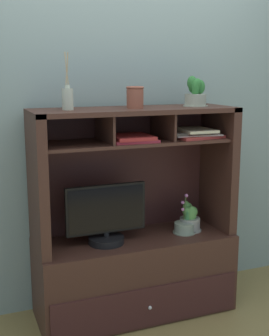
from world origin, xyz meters
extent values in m
cube|color=olive|center=(0.00, 0.00, -0.01)|extent=(6.00, 6.00, 0.02)
cube|color=#839998|center=(0.00, 0.28, 1.40)|extent=(6.00, 0.02, 2.80)
cube|color=#40241D|center=(0.00, 0.00, 0.27)|extent=(1.32, 0.50, 0.54)
cube|color=#3A1C1C|center=(0.00, -0.26, 0.15)|extent=(1.27, 0.01, 0.27)
sphere|color=silver|center=(0.00, -0.27, 0.15)|extent=(0.02, 0.02, 0.02)
cube|color=#40241D|center=(-0.63, 0.00, 0.97)|extent=(0.06, 0.44, 0.86)
cube|color=#40241D|center=(0.63, 0.00, 0.97)|extent=(0.06, 0.44, 0.86)
cube|color=#3A1C1C|center=(0.00, 0.21, 0.95)|extent=(1.26, 0.02, 0.83)
cube|color=#40241D|center=(0.00, 0.00, 1.38)|extent=(1.32, 0.44, 0.03)
cube|color=#40241D|center=(0.00, 0.00, 1.18)|extent=(1.20, 0.40, 0.02)
cube|color=#40241D|center=(-0.20, 0.00, 1.28)|extent=(0.02, 0.38, 0.17)
cube|color=#40241D|center=(0.20, 0.00, 1.28)|extent=(0.02, 0.38, 0.17)
cylinder|color=black|center=(-0.21, -0.04, 0.56)|extent=(0.23, 0.23, 0.04)
cylinder|color=black|center=(-0.21, -0.04, 0.60)|extent=(0.04, 0.04, 0.03)
cube|color=black|center=(-0.21, -0.04, 0.77)|extent=(0.53, 0.03, 0.32)
cube|color=black|center=(-0.21, -0.05, 0.77)|extent=(0.50, 0.00, 0.29)
cylinder|color=gray|center=(0.35, -0.05, 0.57)|extent=(0.14, 0.14, 0.07)
cylinder|color=gray|center=(0.35, -0.05, 0.54)|extent=(0.16, 0.16, 0.01)
cylinder|color=#4C6B38|center=(0.35, -0.05, 0.71)|extent=(0.01, 0.03, 0.19)
sphere|color=#C875BC|center=(0.33, -0.05, 0.71)|extent=(0.02, 0.02, 0.02)
sphere|color=#C875BC|center=(0.33, -0.05, 0.75)|extent=(0.02, 0.02, 0.02)
sphere|color=#C875BC|center=(0.35, -0.06, 0.80)|extent=(0.02, 0.02, 0.02)
ellipsoid|color=#459558|center=(0.37, -0.06, 0.64)|extent=(0.05, 0.07, 0.12)
ellipsoid|color=#459558|center=(0.37, -0.04, 0.64)|extent=(0.04, 0.05, 0.12)
cylinder|color=gray|center=(0.41, -0.02, 0.58)|extent=(0.14, 0.14, 0.09)
cylinder|color=gray|center=(0.41, -0.02, 0.54)|extent=(0.16, 0.16, 0.01)
ellipsoid|color=#55974A|center=(0.43, -0.03, 0.67)|extent=(0.04, 0.07, 0.07)
ellipsoid|color=#55974A|center=(0.42, 0.02, 0.68)|extent=(0.06, 0.07, 0.08)
ellipsoid|color=#55974A|center=(0.39, 0.01, 0.70)|extent=(0.05, 0.07, 0.09)
ellipsoid|color=#55974A|center=(0.37, -0.03, 0.68)|extent=(0.05, 0.06, 0.07)
ellipsoid|color=#55974A|center=(0.40, -0.03, 0.65)|extent=(0.07, 0.07, 0.12)
ellipsoid|color=#55974A|center=(0.41, -0.04, 0.66)|extent=(0.07, 0.06, 0.12)
cube|color=#A62A39|center=(-0.03, -0.05, 1.20)|extent=(0.29, 0.25, 0.02)
cube|color=#A6292A|center=(-0.04, -0.04, 1.22)|extent=(0.25, 0.27, 0.02)
cube|color=#B23935|center=(0.42, -0.03, 1.20)|extent=(0.35, 0.31, 0.02)
cube|color=beige|center=(0.42, -0.02, 1.22)|extent=(0.34, 0.29, 0.01)
cube|color=gray|center=(0.41, -0.02, 1.23)|extent=(0.31, 0.24, 0.01)
cube|color=beige|center=(0.42, -0.03, 1.24)|extent=(0.22, 0.29, 0.02)
cylinder|color=#B7BDA9|center=(-0.43, 0.00, 1.46)|extent=(0.07, 0.07, 0.13)
cylinder|color=#B7BDA9|center=(-0.43, 0.00, 1.54)|extent=(0.03, 0.03, 0.02)
cylinder|color=tan|center=(-0.43, 0.00, 1.63)|extent=(0.00, 0.05, 0.21)
cylinder|color=tan|center=(-0.43, 0.01, 1.63)|extent=(0.02, 0.00, 0.21)
cylinder|color=tan|center=(-0.43, 0.00, 1.63)|extent=(0.00, 0.02, 0.21)
cylinder|color=tan|center=(-0.43, 0.00, 1.63)|extent=(0.03, 0.00, 0.21)
cylinder|color=#969D8B|center=(0.43, -0.01, 1.44)|extent=(0.14, 0.14, 0.08)
cylinder|color=#969D8B|center=(0.43, -0.01, 1.40)|extent=(0.16, 0.16, 0.01)
ellipsoid|color=#2C7131|center=(0.46, -0.01, 1.52)|extent=(0.07, 0.05, 0.09)
ellipsoid|color=#2C7131|center=(0.44, 0.04, 1.53)|extent=(0.06, 0.05, 0.09)
ellipsoid|color=#2C7131|center=(0.41, 0.01, 1.55)|extent=(0.06, 0.08, 0.09)
ellipsoid|color=#2C7131|center=(0.42, -0.03, 1.52)|extent=(0.05, 0.05, 0.11)
ellipsoid|color=#2C7131|center=(0.43, -0.03, 1.54)|extent=(0.05, 0.05, 0.08)
cylinder|color=brown|center=(0.00, -0.01, 1.46)|extent=(0.11, 0.11, 0.12)
torus|color=brown|center=(0.00, -0.01, 1.53)|extent=(0.11, 0.11, 0.02)
camera|label=1|loc=(-1.07, -2.71, 1.62)|focal=49.01mm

